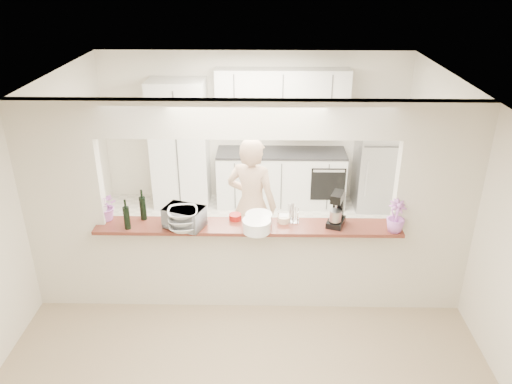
{
  "coord_description": "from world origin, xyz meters",
  "views": [
    {
      "loc": [
        0.18,
        -4.92,
        3.78
      ],
      "look_at": [
        0.08,
        0.3,
        1.34
      ],
      "focal_mm": 35.0,
      "sensor_mm": 36.0,
      "label": 1
    }
  ],
  "objects_px": {
    "refrigerator": "(380,159)",
    "person": "(252,205)",
    "toaster_oven": "(184,217)",
    "stand_mixer": "(337,210)"
  },
  "relations": [
    {
      "from": "toaster_oven",
      "to": "stand_mixer",
      "type": "xyz_separation_m",
      "value": [
        1.68,
        0.09,
        0.06
      ]
    },
    {
      "from": "refrigerator",
      "to": "toaster_oven",
      "type": "height_order",
      "value": "refrigerator"
    },
    {
      "from": "refrigerator",
      "to": "stand_mixer",
      "type": "distance_m",
      "value": 2.9
    },
    {
      "from": "toaster_oven",
      "to": "stand_mixer",
      "type": "height_order",
      "value": "stand_mixer"
    },
    {
      "from": "toaster_oven",
      "to": "person",
      "type": "height_order",
      "value": "person"
    },
    {
      "from": "refrigerator",
      "to": "stand_mixer",
      "type": "height_order",
      "value": "refrigerator"
    },
    {
      "from": "refrigerator",
      "to": "toaster_oven",
      "type": "distance_m",
      "value": 3.91
    },
    {
      "from": "toaster_oven",
      "to": "person",
      "type": "relative_size",
      "value": 0.23
    },
    {
      "from": "refrigerator",
      "to": "person",
      "type": "distance_m",
      "value": 2.75
    },
    {
      "from": "person",
      "to": "toaster_oven",
      "type": "bearing_deg",
      "value": 70.92
    }
  ]
}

